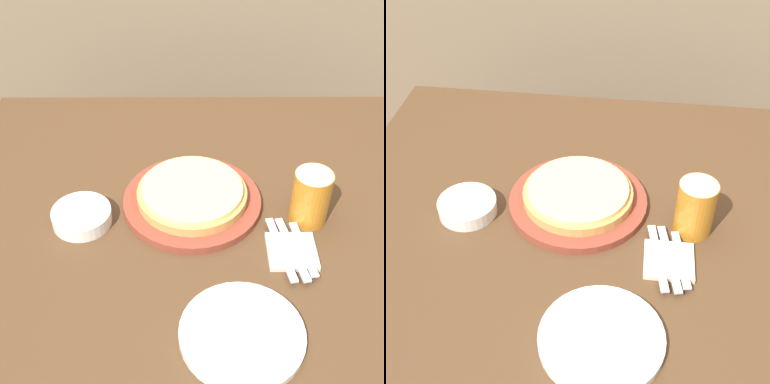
# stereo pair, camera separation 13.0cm
# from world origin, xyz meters

# --- Properties ---
(ground_plane) EXTENTS (12.00, 12.00, 0.00)m
(ground_plane) POSITION_xyz_m (0.00, 0.00, 0.00)
(ground_plane) COLOR #473828
(dining_table) EXTENTS (1.29, 1.07, 0.76)m
(dining_table) POSITION_xyz_m (0.00, 0.00, 0.38)
(dining_table) COLOR #4C331E
(dining_table) RESTS_ON ground_plane
(pizza_on_board) EXTENTS (0.34, 0.34, 0.06)m
(pizza_on_board) POSITION_xyz_m (-0.04, 0.03, 0.79)
(pizza_on_board) COLOR brown
(pizza_on_board) RESTS_ON dining_table
(beer_glass) EXTENTS (0.09, 0.09, 0.14)m
(beer_glass) POSITION_xyz_m (0.24, -0.03, 0.84)
(beer_glass) COLOR #B7701E
(beer_glass) RESTS_ON dining_table
(dinner_plate) EXTENTS (0.25, 0.25, 0.02)m
(dinner_plate) POSITION_xyz_m (0.06, -0.36, 0.77)
(dinner_plate) COLOR silver
(dinner_plate) RESTS_ON dining_table
(side_bowl) EXTENTS (0.14, 0.14, 0.04)m
(side_bowl) POSITION_xyz_m (-0.30, -0.04, 0.78)
(side_bowl) COLOR silver
(side_bowl) RESTS_ON dining_table
(napkin_stack) EXTENTS (0.11, 0.11, 0.01)m
(napkin_stack) POSITION_xyz_m (0.19, -0.14, 0.77)
(napkin_stack) COLOR beige
(napkin_stack) RESTS_ON dining_table
(fork) EXTENTS (0.05, 0.20, 0.00)m
(fork) POSITION_xyz_m (0.16, -0.14, 0.78)
(fork) COLOR silver
(fork) RESTS_ON napkin_stack
(dinner_knife) EXTENTS (0.06, 0.20, 0.00)m
(dinner_knife) POSITION_xyz_m (0.19, -0.14, 0.78)
(dinner_knife) COLOR silver
(dinner_knife) RESTS_ON napkin_stack
(spoon) EXTENTS (0.04, 0.17, 0.00)m
(spoon) POSITION_xyz_m (0.21, -0.14, 0.78)
(spoon) COLOR silver
(spoon) RESTS_ON napkin_stack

